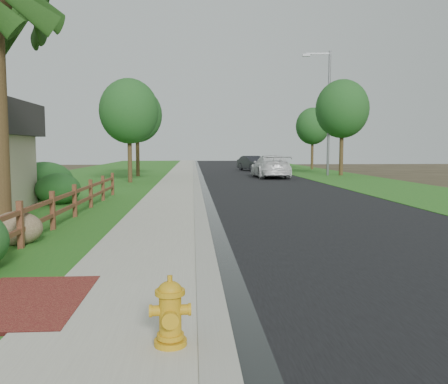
{
  "coord_description": "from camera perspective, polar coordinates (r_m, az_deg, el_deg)",
  "views": [
    {
      "loc": [
        0.15,
        -7.66,
        2.22
      ],
      "look_at": [
        0.96,
        4.5,
        1.11
      ],
      "focal_mm": 38.0,
      "sensor_mm": 36.0,
      "label": 1
    }
  ],
  "objects": [
    {
      "name": "dark_car_mid",
      "position": [
        43.0,
        5.64,
        3.35
      ],
      "size": [
        2.06,
        4.84,
        1.63
      ],
      "primitive_type": "imported",
      "rotation": [
        0.0,
        0.0,
        3.17
      ],
      "color": "black",
      "rests_on": "road"
    },
    {
      "name": "sidewalk",
      "position": [
        42.73,
        -5.22,
        2.29
      ],
      "size": [
        2.2,
        90.0,
        0.1
      ],
      "primitive_type": "cube",
      "color": "#A49F8F",
      "rests_on": "ground"
    },
    {
      "name": "tree_near_left",
      "position": [
        31.44,
        -11.36,
        9.5
      ],
      "size": [
        3.79,
        3.79,
        6.72
      ],
      "color": "#382A17",
      "rests_on": "ground"
    },
    {
      "name": "road",
      "position": [
        42.95,
        2.14,
        2.27
      ],
      "size": [
        8.0,
        90.0,
        0.02
      ],
      "primitive_type": "cube",
      "color": "black",
      "rests_on": "ground"
    },
    {
      "name": "shrub_d",
      "position": [
        22.19,
        -20.78,
        1.29
      ],
      "size": [
        2.98,
        2.98,
        1.66
      ],
      "primitive_type": "ellipsoid",
      "rotation": [
        0.0,
        0.0,
        -0.26
      ],
      "color": "#1B4C1E",
      "rests_on": "ground"
    },
    {
      "name": "white_suv",
      "position": [
        36.47,
        5.61,
        3.09
      ],
      "size": [
        2.5,
        5.96,
        1.72
      ],
      "primitive_type": "imported",
      "rotation": [
        0.0,
        0.0,
        3.16
      ],
      "color": "white",
      "rests_on": "road"
    },
    {
      "name": "grass_strip",
      "position": [
        42.82,
        -7.76,
        2.24
      ],
      "size": [
        1.6,
        90.0,
        0.06
      ],
      "primitive_type": "cube",
      "color": "#1D5F1B",
      "rests_on": "ground"
    },
    {
      "name": "dark_car_far",
      "position": [
        47.51,
        3.47,
        3.46
      ],
      "size": [
        2.88,
        4.82,
        1.5
      ],
      "primitive_type": "imported",
      "rotation": [
        0.0,
        0.0,
        0.3
      ],
      "color": "black",
      "rests_on": "road"
    },
    {
      "name": "ranch_fence",
      "position": [
        14.64,
        -18.63,
        -1.35
      ],
      "size": [
        0.12,
        16.92,
        1.1
      ],
      "color": "#54281C",
      "rests_on": "ground"
    },
    {
      "name": "tree_mid_right",
      "position": [
        40.37,
        14.04,
        9.66
      ],
      "size": [
        4.33,
        4.33,
        7.85
      ],
      "color": "#382A17",
      "rests_on": "ground"
    },
    {
      "name": "wet_gutter",
      "position": [
        42.72,
        -3.0,
        2.26
      ],
      "size": [
        0.5,
        90.0,
        0.0
      ],
      "primitive_type": "cube",
      "color": "black",
      "rests_on": "road"
    },
    {
      "name": "lawn_near",
      "position": [
        43.49,
        -14.62,
        2.15
      ],
      "size": [
        9.0,
        90.0,
        0.04
      ],
      "primitive_type": "cube",
      "color": "#1D5F1B",
      "rests_on": "ground"
    },
    {
      "name": "shrub_c",
      "position": [
        19.93,
        -19.35,
        0.35
      ],
      "size": [
        2.32,
        2.32,
        1.27
      ],
      "primitive_type": "ellipsoid",
      "rotation": [
        0.0,
        0.0,
        -0.42
      ],
      "color": "#1B4C1E",
      "rests_on": "ground"
    },
    {
      "name": "fire_hydrant",
      "position": [
        5.3,
        -6.49,
        -14.31
      ],
      "size": [
        0.5,
        0.4,
        0.77
      ],
      "color": "#BF9016",
      "rests_on": "sidewalk"
    },
    {
      "name": "streetlight",
      "position": [
        39.99,
        12.23,
        10.11
      ],
      "size": [
        2.33,
        0.42,
        10.08
      ],
      "color": "slate",
      "rests_on": "ground"
    },
    {
      "name": "brick_patch",
      "position": [
        7.39,
        -22.71,
        -12.26
      ],
      "size": [
        1.6,
        2.4,
        0.11
      ],
      "primitive_type": "cube",
      "color": "maroon",
      "rests_on": "ground"
    },
    {
      "name": "verge_far",
      "position": [
        44.2,
        11.08,
        2.27
      ],
      "size": [
        6.0,
        90.0,
        0.04
      ],
      "primitive_type": "cube",
      "color": "#1D5F1B",
      "rests_on": "ground"
    },
    {
      "name": "tree_mid_left",
      "position": [
        38.58,
        -10.42,
        9.09
      ],
      "size": [
        3.95,
        3.95,
        7.07
      ],
      "color": "#382A17",
      "rests_on": "ground"
    },
    {
      "name": "boulder",
      "position": [
        11.88,
        -23.74,
        -4.06
      ],
      "size": [
        1.45,
        1.28,
        0.8
      ],
      "primitive_type": "ellipsoid",
      "rotation": [
        0.0,
        0.0,
        -0.39
      ],
      "color": "brown",
      "rests_on": "ground"
    },
    {
      "name": "tree_far_right",
      "position": [
        51.94,
        10.62,
        7.78
      ],
      "size": [
        3.58,
        3.58,
        6.61
      ],
      "color": "#382A17",
      "rests_on": "ground"
    },
    {
      "name": "curb",
      "position": [
        42.72,
        -3.47,
        2.31
      ],
      "size": [
        0.4,
        90.0,
        0.12
      ],
      "primitive_type": "cube",
      "color": "gray",
      "rests_on": "ground"
    },
    {
      "name": "ground",
      "position": [
        7.98,
        -4.82,
        -10.98
      ],
      "size": [
        120.0,
        120.0,
        0.0
      ],
      "primitive_type": "plane",
      "color": "#322A1B"
    }
  ]
}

